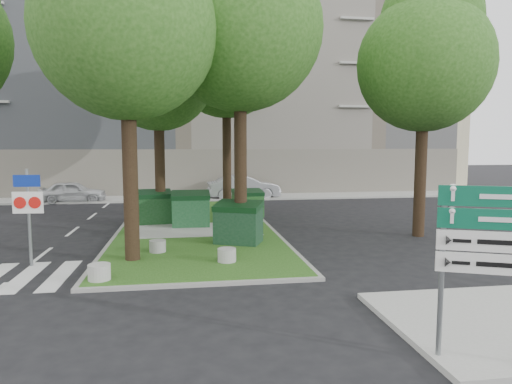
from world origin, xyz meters
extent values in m
plane|color=black|center=(0.00, 0.00, 0.00)|extent=(120.00, 120.00, 0.00)
cube|color=#204C15|center=(0.50, 8.00, 0.06)|extent=(6.00, 16.00, 0.12)
cube|color=gray|center=(0.50, 8.00, 0.05)|extent=(6.30, 16.30, 0.10)
cube|color=#999993|center=(0.00, 18.50, 0.06)|extent=(42.00, 3.00, 0.12)
cube|color=silver|center=(-3.75, 1.50, 0.01)|extent=(5.00, 3.00, 0.01)
cube|color=#C2B891|center=(0.00, 26.00, 8.00)|extent=(41.00, 12.00, 16.00)
cylinder|color=black|center=(-1.50, 2.50, 3.08)|extent=(0.44, 0.44, 6.16)
sphere|color=#224F15|center=(-1.50, 2.50, 6.82)|extent=(5.20, 5.20, 5.20)
cylinder|color=black|center=(2.00, 4.50, 3.36)|extent=(0.44, 0.44, 6.72)
sphere|color=#224F15|center=(2.00, 4.50, 7.44)|extent=(5.60, 5.60, 5.60)
cylinder|color=black|center=(-1.00, 9.00, 2.94)|extent=(0.44, 0.44, 5.88)
sphere|color=#224F15|center=(-1.00, 9.00, 6.51)|extent=(4.80, 4.80, 4.80)
sphere|color=#224F15|center=(-0.70, 9.20, 8.19)|extent=(3.60, 3.60, 3.60)
cylinder|color=black|center=(2.20, 12.00, 3.50)|extent=(0.44, 0.44, 7.00)
sphere|color=#224F15|center=(2.20, 12.00, 7.75)|extent=(5.80, 5.80, 5.80)
sphere|color=#224F15|center=(2.50, 12.20, 9.75)|extent=(4.35, 4.35, 4.35)
cylinder|color=black|center=(9.00, 5.00, 2.94)|extent=(0.44, 0.44, 5.88)
sphere|color=#224F15|center=(9.00, 5.00, 6.51)|extent=(5.00, 5.00, 5.00)
sphere|color=#224F15|center=(9.30, 5.20, 8.19)|extent=(3.75, 3.75, 3.75)
cube|color=#0F3914|center=(-1.30, 8.84, 0.71)|extent=(1.63, 1.22, 1.19)
cube|color=black|center=(-1.30, 8.84, 1.40)|extent=(1.70, 1.30, 0.34)
cube|color=#134420|center=(0.30, 7.89, 0.72)|extent=(1.55, 1.06, 1.21)
cube|color=black|center=(0.30, 7.89, 1.43)|extent=(1.60, 1.13, 0.35)
cube|color=black|center=(1.90, 4.32, 0.72)|extent=(1.81, 1.56, 1.20)
cube|color=black|center=(1.90, 4.32, 1.42)|extent=(1.89, 1.65, 0.35)
cube|color=#164716|center=(3.00, 10.00, 0.66)|extent=(1.46, 1.07, 1.07)
cube|color=black|center=(3.00, 10.00, 1.28)|extent=(1.51, 1.14, 0.31)
cylinder|color=#AAA9A4|center=(-2.10, 0.50, 0.32)|extent=(0.56, 0.56, 0.40)
cylinder|color=#9D9C98|center=(1.26, 1.81, 0.31)|extent=(0.54, 0.54, 0.39)
cylinder|color=gray|center=(-0.82, 3.36, 0.31)|extent=(0.52, 0.52, 0.37)
cylinder|color=gold|center=(2.72, 7.57, 0.48)|extent=(0.41, 0.41, 0.72)
cylinder|color=slate|center=(-4.39, 2.62, 1.42)|extent=(0.10, 0.10, 2.85)
cube|color=navy|center=(-4.39, 2.62, 2.51)|extent=(0.74, 0.10, 0.34)
cube|color=white|center=(-4.39, 2.62, 1.88)|extent=(0.86, 0.11, 0.63)
cylinder|color=red|center=(-4.60, 2.62, 1.88)|extent=(0.34, 0.06, 0.34)
cylinder|color=red|center=(-4.19, 2.62, 1.88)|extent=(0.34, 0.06, 0.34)
cylinder|color=slate|center=(4.16, -4.65, 1.52)|extent=(0.11, 0.11, 2.79)
cube|color=#0B593D|center=(4.70, -4.88, 2.75)|extent=(1.30, 0.59, 0.32)
cube|color=#0B593D|center=(4.70, -4.88, 2.40)|extent=(1.30, 0.59, 0.32)
cube|color=white|center=(4.70, -4.88, 2.04)|extent=(1.30, 0.59, 0.32)
cube|color=white|center=(4.70, -4.88, 1.69)|extent=(1.30, 0.59, 0.32)
imported|color=silver|center=(-6.71, 17.72, 0.66)|extent=(3.93, 1.72, 1.32)
imported|color=#9D9FA4|center=(3.83, 18.05, 0.77)|extent=(4.75, 1.88, 1.54)
camera|label=1|loc=(0.11, -11.26, 3.55)|focal=32.00mm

